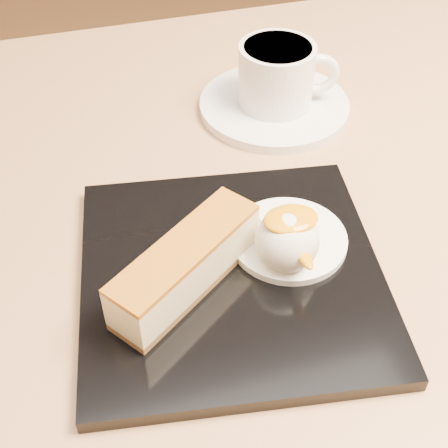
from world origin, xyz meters
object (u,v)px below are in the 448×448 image
object	(u,v)px
table	(247,355)
dessert_plate	(231,275)
coffee_cup	(278,74)
saucer	(274,106)
ice_cream_scoop	(287,240)
cheesecake	(186,265)

from	to	relation	value
table	dessert_plate	xyz separation A→B (m)	(-0.03, -0.03, 0.16)
coffee_cup	saucer	bearing A→B (deg)	-180.00
ice_cream_scoop	coffee_cup	bearing A→B (deg)	71.98
dessert_plate	ice_cream_scoop	xyz separation A→B (m)	(0.04, -0.00, 0.03)
cheesecake	coffee_cup	world-z (taller)	coffee_cup
table	dessert_plate	distance (m)	0.17
dessert_plate	saucer	distance (m)	0.23
table	cheesecake	distance (m)	0.20
ice_cream_scoop	coffee_cup	size ratio (longest dim) A/B	0.48
ice_cream_scoop	dessert_plate	bearing A→B (deg)	172.87
dessert_plate	cheesecake	distance (m)	0.04
table	ice_cream_scoop	distance (m)	0.20
saucer	cheesecake	bearing A→B (deg)	-123.94
ice_cream_scoop	coffee_cup	world-z (taller)	coffee_cup
dessert_plate	coffee_cup	xyz separation A→B (m)	(0.11, 0.20, 0.04)
cheesecake	coffee_cup	bearing A→B (deg)	19.60
ice_cream_scoop	saucer	xyz separation A→B (m)	(0.07, 0.21, -0.03)
cheesecake	saucer	bearing A→B (deg)	20.00
dessert_plate	ice_cream_scoop	size ratio (longest dim) A/B	4.66
table	coffee_cup	xyz separation A→B (m)	(0.08, 0.17, 0.20)
ice_cream_scoop	saucer	bearing A→B (deg)	72.47
dessert_plate	coffee_cup	distance (m)	0.23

